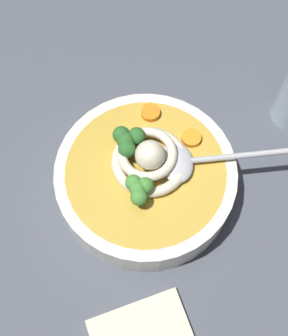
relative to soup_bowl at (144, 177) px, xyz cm
name	(u,v)px	position (x,y,z in cm)	size (l,w,h in cm)	color
table_slab	(151,190)	(-0.43, -0.97, -5.07)	(100.32, 100.32, 4.24)	#474C56
soup_bowl	(144,177)	(0.00, 0.00, 0.00)	(24.18, 24.18, 5.72)	silver
noodle_pile	(149,158)	(0.33, -0.89, 4.16)	(11.13, 10.91, 4.47)	beige
soup_spoon	(187,161)	(-2.29, -5.13, 3.56)	(10.12, 17.09, 1.60)	#B7B7BC
broccoli_floret_front	(127,141)	(3.56, 0.48, 5.03)	(4.57, 3.93, 3.61)	#7A9E60
broccoli_floret_right	(139,189)	(-2.98, 2.48, 4.85)	(4.20, 3.62, 3.32)	#7A9E60
carrot_slice_beside_noodles	(144,147)	(2.56, -1.44, 3.10)	(2.27, 2.27, 0.68)	orange
carrot_slice_left	(191,138)	(0.49, -7.66, 3.14)	(2.65, 2.65, 0.76)	orange
carrot_slice_extra_b	(150,113)	(6.69, -4.96, 3.15)	(2.65, 2.65, 0.76)	orange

